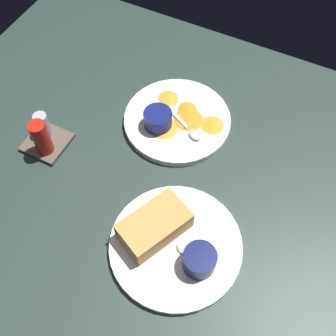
{
  "coord_description": "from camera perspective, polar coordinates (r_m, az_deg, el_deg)",
  "views": [
    {
      "loc": [
        -31.51,
        -25.2,
        74.7
      ],
      "look_at": [
        8.42,
        -5.23,
        3.0
      ],
      "focal_mm": 43.74,
      "sensor_mm": 36.0,
      "label": 1
    }
  ],
  "objects": [
    {
      "name": "ground_plane",
      "position": [
        0.86,
        -5.64,
        -4.51
      ],
      "size": [
        110.0,
        110.0,
        3.0
      ],
      "primitive_type": "cube",
      "color": "#283833"
    },
    {
      "name": "plate_sandwich_main",
      "position": [
        0.79,
        1.07,
        -10.78
      ],
      "size": [
        25.33,
        25.33,
        1.6
      ],
      "primitive_type": "cylinder",
      "color": "white",
      "rests_on": "ground_plane"
    },
    {
      "name": "sandwich_half_near",
      "position": [
        0.77,
        -1.9,
        -8.07
      ],
      "size": [
        15.0,
        12.41,
        4.8
      ],
      "color": "tan",
      "rests_on": "plate_sandwich_main"
    },
    {
      "name": "ramekin_dark_sauce",
      "position": [
        0.75,
        4.41,
        -12.64
      ],
      "size": [
        6.15,
        6.15,
        4.39
      ],
      "color": "#0C144C",
      "rests_on": "plate_sandwich_main"
    },
    {
      "name": "spoon_by_dark_ramekin",
      "position": [
        0.78,
        1.56,
        -10.58
      ],
      "size": [
        4.73,
        9.78,
        0.8
      ],
      "color": "silver",
      "rests_on": "plate_sandwich_main"
    },
    {
      "name": "plate_chips_companion",
      "position": [
        0.95,
        1.29,
        6.67
      ],
      "size": [
        24.43,
        24.43,
        1.6
      ],
      "primitive_type": "cylinder",
      "color": "white",
      "rests_on": "ground_plane"
    },
    {
      "name": "ramekin_light_gravy",
      "position": [
        0.91,
        -1.43,
        6.88
      ],
      "size": [
        6.35,
        6.35,
        3.96
      ],
      "color": "navy",
      "rests_on": "plate_chips_companion"
    },
    {
      "name": "spoon_by_gravy_ramekin",
      "position": [
        0.91,
        3.25,
        5.1
      ],
      "size": [
        5.82,
        9.45,
        0.8
      ],
      "color": "silver",
      "rests_on": "plate_chips_companion"
    },
    {
      "name": "plantain_chip_scatter",
      "position": [
        0.94,
        1.96,
        7.34
      ],
      "size": [
        15.81,
        19.21,
        0.6
      ],
      "color": "orange",
      "rests_on": "plate_chips_companion"
    },
    {
      "name": "condiment_caddy",
      "position": [
        0.93,
        -16.95,
        4.24
      ],
      "size": [
        9.0,
        9.0,
        9.5
      ],
      "color": "brown",
      "rests_on": "ground_plane"
    }
  ]
}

